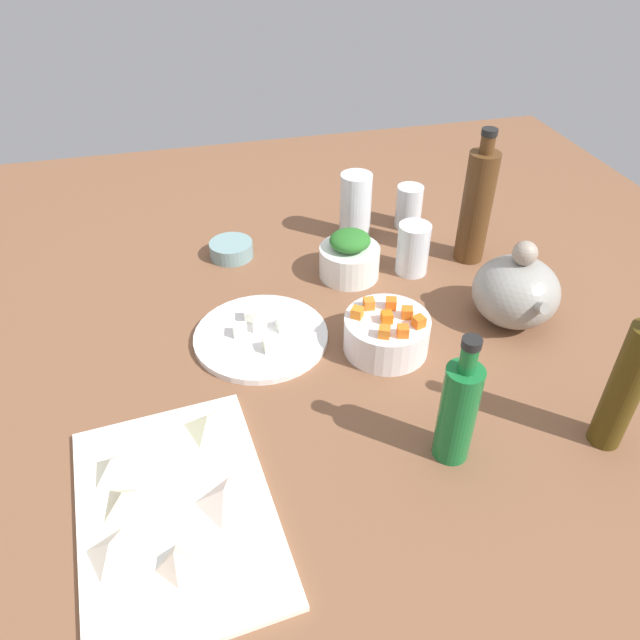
{
  "coord_description": "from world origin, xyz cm",
  "views": [
    {
      "loc": [
        77.66,
        -19.29,
        70.59
      ],
      "look_at": [
        0.0,
        0.0,
        8.0
      ],
      "focal_mm": 33.56,
      "sensor_mm": 36.0,
      "label": 1
    }
  ],
  "objects_px": {
    "bowl_carrots": "(386,334)",
    "bottle_2": "(626,385)",
    "plate_tofu": "(261,337)",
    "teapot": "(516,291)",
    "bottle_0": "(477,206)",
    "bowl_greens": "(349,262)",
    "bottle_1": "(458,410)",
    "drinking_glass_2": "(409,207)",
    "cutting_board": "(176,512)",
    "drinking_glass_0": "(355,207)",
    "drinking_glass_1": "(413,249)",
    "bowl_small_side": "(231,249)"
  },
  "relations": [
    {
      "from": "bowl_carrots",
      "to": "bottle_1",
      "type": "height_order",
      "value": "bottle_1"
    },
    {
      "from": "bowl_small_side",
      "to": "drinking_glass_1",
      "type": "distance_m",
      "value": 0.38
    },
    {
      "from": "bowl_small_side",
      "to": "bottle_0",
      "type": "distance_m",
      "value": 0.51
    },
    {
      "from": "bowl_greens",
      "to": "drinking_glass_0",
      "type": "relative_size",
      "value": 0.81
    },
    {
      "from": "bowl_carrots",
      "to": "drinking_glass_2",
      "type": "distance_m",
      "value": 0.44
    },
    {
      "from": "cutting_board",
      "to": "bowl_greens",
      "type": "distance_m",
      "value": 0.61
    },
    {
      "from": "bowl_greens",
      "to": "bottle_1",
      "type": "height_order",
      "value": "bottle_1"
    },
    {
      "from": "bowl_greens",
      "to": "bowl_small_side",
      "type": "bearing_deg",
      "value": -120.4
    },
    {
      "from": "bottle_2",
      "to": "drinking_glass_1",
      "type": "xyz_separation_m",
      "value": [
        -0.49,
        -0.11,
        -0.06
      ]
    },
    {
      "from": "teapot",
      "to": "drinking_glass_1",
      "type": "distance_m",
      "value": 0.23
    },
    {
      "from": "drinking_glass_1",
      "to": "drinking_glass_2",
      "type": "distance_m",
      "value": 0.19
    },
    {
      "from": "bowl_small_side",
      "to": "teapot",
      "type": "bearing_deg",
      "value": 53.85
    },
    {
      "from": "plate_tofu",
      "to": "bowl_carrots",
      "type": "bearing_deg",
      "value": 69.7
    },
    {
      "from": "teapot",
      "to": "plate_tofu",
      "type": "bearing_deg",
      "value": -96.73
    },
    {
      "from": "teapot",
      "to": "bottle_0",
      "type": "distance_m",
      "value": 0.22
    },
    {
      "from": "drinking_glass_0",
      "to": "drinking_glass_1",
      "type": "relative_size",
      "value": 1.4
    },
    {
      "from": "teapot",
      "to": "bowl_small_side",
      "type": "bearing_deg",
      "value": -126.15
    },
    {
      "from": "bowl_greens",
      "to": "bottle_2",
      "type": "height_order",
      "value": "bottle_2"
    },
    {
      "from": "bowl_carrots",
      "to": "bottle_0",
      "type": "xyz_separation_m",
      "value": [
        -0.24,
        0.27,
        0.09
      ]
    },
    {
      "from": "bottle_1",
      "to": "teapot",
      "type": "bearing_deg",
      "value": 138.37
    },
    {
      "from": "bottle_1",
      "to": "bottle_2",
      "type": "bearing_deg",
      "value": 82.0
    },
    {
      "from": "drinking_glass_0",
      "to": "drinking_glass_1",
      "type": "distance_m",
      "value": 0.18
    },
    {
      "from": "bottle_2",
      "to": "drinking_glass_2",
      "type": "bearing_deg",
      "value": -175.37
    },
    {
      "from": "plate_tofu",
      "to": "bottle_0",
      "type": "relative_size",
      "value": 0.85
    },
    {
      "from": "bottle_2",
      "to": "bottle_0",
      "type": "bearing_deg",
      "value": 177.45
    },
    {
      "from": "cutting_board",
      "to": "drinking_glass_1",
      "type": "height_order",
      "value": "drinking_glass_1"
    },
    {
      "from": "bowl_greens",
      "to": "drinking_glass_0",
      "type": "xyz_separation_m",
      "value": [
        -0.15,
        0.05,
        0.04
      ]
    },
    {
      "from": "cutting_board",
      "to": "plate_tofu",
      "type": "height_order",
      "value": "plate_tofu"
    },
    {
      "from": "drinking_glass_0",
      "to": "drinking_glass_1",
      "type": "height_order",
      "value": "drinking_glass_0"
    },
    {
      "from": "bowl_greens",
      "to": "bowl_carrots",
      "type": "bearing_deg",
      "value": -0.5
    },
    {
      "from": "cutting_board",
      "to": "bowl_small_side",
      "type": "xyz_separation_m",
      "value": [
        -0.61,
        0.15,
        0.01
      ]
    },
    {
      "from": "plate_tofu",
      "to": "bowl_greens",
      "type": "xyz_separation_m",
      "value": [
        -0.16,
        0.21,
        0.03
      ]
    },
    {
      "from": "bottle_2",
      "to": "bowl_greens",
      "type": "bearing_deg",
      "value": -154.5
    },
    {
      "from": "cutting_board",
      "to": "drinking_glass_1",
      "type": "distance_m",
      "value": 0.68
    },
    {
      "from": "bowl_greens",
      "to": "drinking_glass_2",
      "type": "height_order",
      "value": "drinking_glass_2"
    },
    {
      "from": "bowl_carrots",
      "to": "bottle_0",
      "type": "distance_m",
      "value": 0.37
    },
    {
      "from": "bottle_2",
      "to": "plate_tofu",
      "type": "bearing_deg",
      "value": -127.76
    },
    {
      "from": "bottle_0",
      "to": "bottle_1",
      "type": "relative_size",
      "value": 1.32
    },
    {
      "from": "bowl_carrots",
      "to": "cutting_board",
      "type": "bearing_deg",
      "value": -56.11
    },
    {
      "from": "bottle_1",
      "to": "drinking_glass_1",
      "type": "relative_size",
      "value": 2.0
    },
    {
      "from": "bowl_greens",
      "to": "bottle_1",
      "type": "distance_m",
      "value": 0.48
    },
    {
      "from": "drinking_glass_2",
      "to": "cutting_board",
      "type": "bearing_deg",
      "value": -40.85
    },
    {
      "from": "bottle_1",
      "to": "drinking_glass_0",
      "type": "distance_m",
      "value": 0.62
    },
    {
      "from": "drinking_glass_0",
      "to": "drinking_glass_2",
      "type": "distance_m",
      "value": 0.14
    },
    {
      "from": "bottle_2",
      "to": "bowl_carrots",
      "type": "bearing_deg",
      "value": -138.13
    },
    {
      "from": "bowl_carrots",
      "to": "teapot",
      "type": "bearing_deg",
      "value": 95.14
    },
    {
      "from": "bottle_1",
      "to": "bottle_0",
      "type": "bearing_deg",
      "value": 152.36
    },
    {
      "from": "bowl_carrots",
      "to": "bottle_2",
      "type": "distance_m",
      "value": 0.37
    },
    {
      "from": "bottle_1",
      "to": "drinking_glass_0",
      "type": "xyz_separation_m",
      "value": [
        -0.62,
        0.04,
        -0.01
      ]
    },
    {
      "from": "bowl_greens",
      "to": "drinking_glass_0",
      "type": "distance_m",
      "value": 0.16
    }
  ]
}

